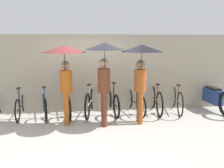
% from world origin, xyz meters
% --- Properties ---
extents(ground_plane, '(30.00, 30.00, 0.00)m').
position_xyz_m(ground_plane, '(0.00, 0.00, 0.00)').
color(ground_plane, '#B7B2A8').
extents(back_wall, '(14.55, 0.12, 2.38)m').
position_xyz_m(back_wall, '(0.00, 1.70, 1.19)').
color(back_wall, gray).
rests_on(back_wall, ground).
extents(parked_bicycle_1, '(0.44, 1.68, 1.02)m').
position_xyz_m(parked_bicycle_1, '(-2.01, 1.33, 0.35)').
color(parked_bicycle_1, black).
rests_on(parked_bicycle_1, ground).
extents(parked_bicycle_2, '(0.51, 1.72, 1.05)m').
position_xyz_m(parked_bicycle_2, '(-1.34, 1.30, 0.36)').
color(parked_bicycle_2, black).
rests_on(parked_bicycle_2, ground).
extents(parked_bicycle_3, '(0.44, 1.66, 1.06)m').
position_xyz_m(parked_bicycle_3, '(-0.67, 1.25, 0.37)').
color(parked_bicycle_3, black).
rests_on(parked_bicycle_3, ground).
extents(parked_bicycle_4, '(0.53, 1.81, 1.08)m').
position_xyz_m(parked_bicycle_4, '(0.00, 1.32, 0.40)').
color(parked_bicycle_4, black).
rests_on(parked_bicycle_4, ground).
extents(parked_bicycle_5, '(0.44, 1.76, 0.99)m').
position_xyz_m(parked_bicycle_5, '(0.67, 1.35, 0.37)').
color(parked_bicycle_5, black).
rests_on(parked_bicycle_5, ground).
extents(parked_bicycle_6, '(0.46, 1.75, 0.98)m').
position_xyz_m(parked_bicycle_6, '(1.34, 1.29, 0.37)').
color(parked_bicycle_6, black).
rests_on(parked_bicycle_6, ground).
extents(parked_bicycle_7, '(0.44, 1.77, 0.97)m').
position_xyz_m(parked_bicycle_7, '(2.01, 1.26, 0.40)').
color(parked_bicycle_7, black).
rests_on(parked_bicycle_7, ground).
extents(parked_bicycle_8, '(0.49, 1.76, 1.05)m').
position_xyz_m(parked_bicycle_8, '(2.68, 1.28, 0.39)').
color(parked_bicycle_8, black).
rests_on(parked_bicycle_8, ground).
extents(pedestrian_leading, '(1.09, 1.09, 2.09)m').
position_xyz_m(pedestrian_leading, '(-0.66, 0.42, 1.68)').
color(pedestrian_leading, '#B25619').
rests_on(pedestrian_leading, ground).
extents(pedestrian_center, '(0.98, 0.98, 2.17)m').
position_xyz_m(pedestrian_center, '(0.32, 0.19, 1.68)').
color(pedestrian_center, brown).
rests_on(pedestrian_center, ground).
extents(pedestrian_trailing, '(1.07, 1.07, 2.11)m').
position_xyz_m(pedestrian_trailing, '(1.28, 0.27, 1.68)').
color(pedestrian_trailing, '#9E4C1E').
rests_on(pedestrian_trailing, ground).
extents(motorcycle, '(0.58, 2.19, 0.95)m').
position_xyz_m(motorcycle, '(3.87, 1.27, 0.43)').
color(motorcycle, black).
rests_on(motorcycle, ground).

